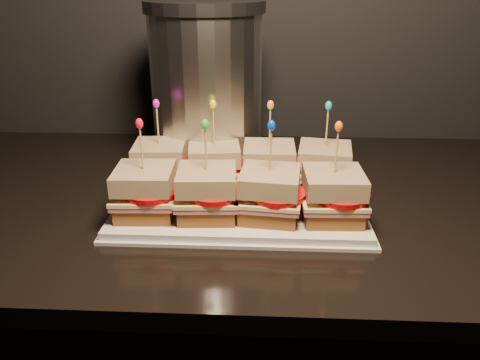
{
  "coord_description": "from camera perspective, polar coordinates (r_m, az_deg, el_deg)",
  "views": [
    {
      "loc": [
        -0.37,
        0.85,
        1.29
      ],
      "look_at": [
        -0.4,
        1.59,
        0.97
      ],
      "focal_mm": 35.0,
      "sensor_mm": 36.0,
      "label": 1
    }
  ],
  "objects": [
    {
      "name": "sandwich_2_pick",
      "position": [
        0.84,
        3.66,
        6.14
      ],
      "size": [
        0.0,
        0.0,
        0.09
      ],
      "primitive_type": "cylinder",
      "color": "tan",
      "rests_on": "sandwich_2_bread_top"
    },
    {
      "name": "sandwich_3_pick",
      "position": [
        0.85,
        10.52,
        5.95
      ],
      "size": [
        0.0,
        0.0,
        0.09
      ],
      "primitive_type": "cylinder",
      "color": "tan",
      "rests_on": "sandwich_3_bread_top"
    },
    {
      "name": "sandwich_3_bread_bot",
      "position": [
        0.88,
        10.06,
        -0.06
      ],
      "size": [
        0.1,
        0.1,
        0.03
      ],
      "primitive_type": "cube",
      "rotation": [
        0.0,
        0.0,
        -0.13
      ],
      "color": "brown",
      "rests_on": "platter"
    },
    {
      "name": "sandwich_4_frill",
      "position": [
        0.74,
        -12.18,
        6.74
      ],
      "size": [
        0.01,
        0.01,
        0.02
      ],
      "primitive_type": "ellipsoid",
      "color": "red",
      "rests_on": "sandwich_4_pick"
    },
    {
      "name": "sandwich_4_bread_top",
      "position": [
        0.77,
        -11.6,
        0.24
      ],
      "size": [
        0.1,
        0.1,
        0.03
      ],
      "primitive_type": "cube",
      "rotation": [
        0.0,
        0.0,
        0.04
      ],
      "color": "#5B3013",
      "rests_on": "sandwich_4_tomato"
    },
    {
      "name": "sandwich_1_bread_bot",
      "position": [
        0.88,
        -3.1,
        0.19
      ],
      "size": [
        0.1,
        0.1,
        0.03
      ],
      "primitive_type": "cube",
      "rotation": [
        0.0,
        0.0,
        0.12
      ],
      "color": "brown",
      "rests_on": "platter"
    },
    {
      "name": "sandwich_0_bread_top",
      "position": [
        0.88,
        -9.77,
        3.4
      ],
      "size": [
        0.1,
        0.1,
        0.03
      ],
      "primitive_type": "cube",
      "rotation": [
        0.0,
        0.0,
        0.06
      ],
      "color": "#5B3013",
      "rests_on": "sandwich_0_tomato"
    },
    {
      "name": "sandwich_0_bread_bot",
      "position": [
        0.89,
        -9.55,
        0.31
      ],
      "size": [
        0.1,
        0.1,
        0.03
      ],
      "primitive_type": "cube",
      "rotation": [
        0.0,
        0.0,
        0.06
      ],
      "color": "brown",
      "rests_on": "platter"
    },
    {
      "name": "sandwich_0_ham",
      "position": [
        0.89,
        -9.62,
        1.3
      ],
      "size": [
        0.11,
        0.1,
        0.01
      ],
      "primitive_type": "cube",
      "rotation": [
        0.0,
        0.0,
        0.06
      ],
      "color": "#B35A54",
      "rests_on": "sandwich_0_bread_bot"
    },
    {
      "name": "sandwich_0_frill",
      "position": [
        0.85,
        -10.19,
        9.15
      ],
      "size": [
        0.01,
        0.01,
        0.02
      ],
      "primitive_type": "ellipsoid",
      "color": "#C313AC",
      "rests_on": "sandwich_0_pick"
    },
    {
      "name": "sandwich_6_cheese",
      "position": [
        0.75,
        3.61,
        -1.98
      ],
      "size": [
        0.11,
        0.11,
        0.01
      ],
      "primitive_type": "cube",
      "rotation": [
        0.0,
        0.0,
        -0.11
      ],
      "color": "#FFE69E",
      "rests_on": "sandwich_6_ham"
    },
    {
      "name": "sandwich_2_cheese",
      "position": [
        0.87,
        3.53,
        1.5
      ],
      "size": [
        0.1,
        0.1,
        0.01
      ],
      "primitive_type": "cube",
      "rotation": [
        0.0,
        0.0,
        -0.0
      ],
      "color": "#FFE69E",
      "rests_on": "sandwich_2_ham"
    },
    {
      "name": "sandwich_3_cheese",
      "position": [
        0.87,
        10.17,
        1.35
      ],
      "size": [
        0.11,
        0.11,
        0.01
      ],
      "primitive_type": "cube",
      "rotation": [
        0.0,
        0.0,
        -0.13
      ],
      "color": "#FFE69E",
      "rests_on": "sandwich_3_ham"
    },
    {
      "name": "sandwich_4_tomato",
      "position": [
        0.77,
        -10.72,
        -1.34
      ],
      "size": [
        0.09,
        0.09,
        0.01
      ],
      "primitive_type": "cylinder",
      "color": "red",
      "rests_on": "sandwich_4_cheese"
    },
    {
      "name": "sandwich_5_pick",
      "position": [
        0.73,
        -4.19,
        3.38
      ],
      "size": [
        0.0,
        0.0,
        0.09
      ],
      "primitive_type": "cylinder",
      "color": "tan",
      "rests_on": "sandwich_5_bread_top"
    },
    {
      "name": "sandwich_2_ham",
      "position": [
        0.87,
        3.52,
        1.07
      ],
      "size": [
        0.1,
        0.1,
        0.01
      ],
      "primitive_type": "cube",
      "rotation": [
        0.0,
        0.0,
        -0.0
      ],
      "color": "#B35A54",
      "rests_on": "sandwich_2_bread_bot"
    },
    {
      "name": "sandwich_6_bread_top",
      "position": [
        0.74,
        3.66,
        -0.06
      ],
      "size": [
        0.1,
        0.1,
        0.03
      ],
      "primitive_type": "cube",
      "rotation": [
        0.0,
        0.0,
        -0.11
      ],
      "color": "#5B3013",
      "rests_on": "sandwich_6_tomato"
    },
    {
      "name": "platter",
      "position": [
        0.83,
        0.0,
        -2.91
      ],
      "size": [
        0.42,
        0.26,
        0.02
      ],
      "primitive_type": "cube",
      "color": "white",
      "rests_on": "granite_slab"
    },
    {
      "name": "sandwich_7_ham",
      "position": [
        0.77,
        11.17,
        -2.58
      ],
      "size": [
        0.1,
        0.1,
        0.01
      ],
      "primitive_type": "cube",
      "rotation": [
        0.0,
        0.0,
        0.03
      ],
      "color": "#B35A54",
      "rests_on": "sandwich_7_bread_bot"
    },
    {
      "name": "sandwich_7_tomato",
      "position": [
        0.76,
        12.21,
        -1.8
      ],
      "size": [
        0.09,
        0.09,
        0.01
      ],
      "primitive_type": "cylinder",
      "color": "red",
      "rests_on": "sandwich_7_cheese"
    },
    {
      "name": "sandwich_6_bread_bot",
      "position": [
        0.76,
        3.56,
        -3.57
      ],
      "size": [
        0.1,
        0.1,
        0.03
      ],
      "primitive_type": "cube",
      "rotation": [
        0.0,
        0.0,
        -0.11
      ],
      "color": "brown",
      "rests_on": "platter"
    },
    {
      "name": "granite_slab",
      "position": [
        0.92,
        14.37,
        -2.65
      ],
      "size": [
        2.7,
        0.71,
        0.03
      ],
      "primitive_type": "cube",
      "color": "black",
      "rests_on": "cabinet"
    },
    {
      "name": "sandwich_7_frill",
      "position": [
        0.72,
        11.95,
        6.41
      ],
      "size": [
        0.01,
        0.01,
        0.02
      ],
      "primitive_type": "ellipsoid",
      "color": "#F45A16",
      "rests_on": "sandwich_7_pick"
    },
    {
      "name": "appliance_base",
      "position": [
        1.0,
        -3.81,
        2.27
      ],
      "size": [
        0.3,
        0.27,
        0.03
      ],
      "primitive_type": "cube",
      "rotation": [
        0.0,
        0.0,
        -0.23
      ],
      "color": "#262628",
      "rests_on": "granite_slab"
    },
    {
      "name": "sandwich_1_bread_top",
      "position": [
        0.86,
        -3.17,
        3.33
      ],
      "size": [
        0.1,
        0.1,
        0.03
      ],
      "primitive_type": "cube",
      "rotation": [
        0.0,
        0.0,
        0.12
      ],
      "color": "#5B3013",
      "rests_on": "sandwich_1_tomato"
    },
    {
      "name": "sandwich_4_pick",
      "position": [
        0.75,
        -11.89,
        3.45
      ],
      "size": [
        0.0,
        0.0,
        0.09
      ],
      "primitive_type": "cylinder",
      "color": "tan",
      "rests_on": "sandwich_4_bread_top"
    },
    {
      "name": "sandwich_6_ham",
      "position": [
        0.76,
        3.6,
        -2.46
      ],
      "size": [
        0.11,
        0.11,
        0.01
      ],
      "primitive_type": "cube",
      "rotation": [
        0.0,
        0.0,
        -0.11
      ],
      "color": "#B35A54",
      "rests_on": "sandwich_6_bread_bot"
    },
    {
      "name": "sandwich_7_pick",
      "position": [
        0.73,
        11.66,
        3.06
      ],
      "size": [
        0.0,
        0.0,
        0.09
      ],
      "primitive_type": "cylinder",
      "color": "tan",
      "rests_on": "sandwich_7_bread_top"
    },
    {
      "name": "sandwich_7_bread_bot",
      "position": [
        0.77,
        11.07,
        -3.68
      ],
      "size": [
        0.09,
        0.09,
        0.03
      ],
      "primitive_type": "cube",
      "rotation": [
        0.0,
        0.0,
        0.03
      ],
      "color": "brown",
      "rests_on": "platter"
    },
    {
      "name": "sandwich_1_pick",
      "position": [
        0.84,
        -3.24,
        6.24
      ],
      "size": [
        0.0,
        0.0,
        0.09
      ],
      "primitive_type": "cylinder",
      "color": "tan",
      "rests_on": "sandwich_1_bread_top"
    },
    {
      "name": "sandwich_5_cheese",
      "position": [
        0.76,
        -4.03,
        -1.82
      ],
      "size": [
        0.11,
        0.1,
        0.01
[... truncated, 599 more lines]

